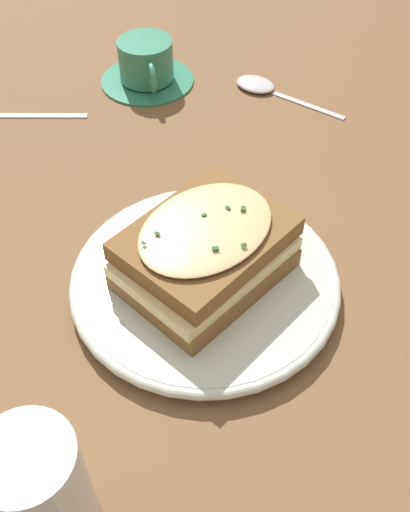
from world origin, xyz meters
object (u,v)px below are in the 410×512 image
object	(u,v)px
sandwich	(205,252)
water_glass	(40,490)
dinner_plate	(205,281)
spoon	(263,87)
teacup_with_saucer	(146,65)

from	to	relation	value
sandwich	water_glass	xyz separation A→B (m)	(0.25, -0.05, 0.01)
dinner_plate	water_glass	world-z (taller)	water_glass
sandwich	water_glass	world-z (taller)	water_glass
sandwich	spoon	distance (m)	0.37
sandwich	water_glass	bearing A→B (deg)	-12.36
spoon	sandwich	bearing A→B (deg)	-158.06
sandwich	dinner_plate	bearing A→B (deg)	7.63
water_glass	sandwich	bearing A→B (deg)	167.64
teacup_with_saucer	water_glass	size ratio (longest dim) A/B	1.19
sandwich	water_glass	size ratio (longest dim) A/B	1.76
sandwich	spoon	world-z (taller)	sandwich
teacup_with_saucer	sandwich	bearing A→B (deg)	-1.28
dinner_plate	spoon	world-z (taller)	dinner_plate
dinner_plate	teacup_with_saucer	world-z (taller)	teacup_with_saucer
dinner_plate	spoon	distance (m)	0.37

